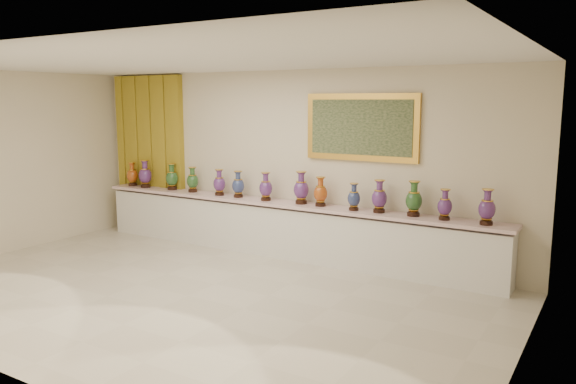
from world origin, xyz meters
name	(u,v)px	position (x,y,z in m)	size (l,w,h in m)	color
ground	(188,296)	(0.00, 0.00, 0.00)	(8.00, 8.00, 0.00)	beige
room	(178,151)	(-2.33, 2.44, 1.60)	(8.00, 8.00, 8.00)	beige
counter	(280,229)	(0.00, 2.27, 0.44)	(7.28, 0.48, 0.90)	white
vase_0	(132,175)	(-3.33, 2.25, 1.10)	(0.22, 0.22, 0.46)	black
vase_1	(145,175)	(-2.97, 2.23, 1.13)	(0.31, 0.31, 0.52)	black
vase_2	(172,178)	(-2.35, 2.28, 1.12)	(0.26, 0.26, 0.48)	black
vase_3	(193,181)	(-1.86, 2.28, 1.10)	(0.27, 0.27, 0.45)	black
vase_4	(219,184)	(-1.23, 2.25, 1.10)	(0.25, 0.25, 0.45)	black
vase_5	(238,186)	(-0.82, 2.25, 1.10)	(0.23, 0.23, 0.45)	black
vase_6	(266,188)	(-0.26, 2.23, 1.11)	(0.23, 0.23, 0.46)	black
vase_7	(301,189)	(0.38, 2.28, 1.13)	(0.28, 0.28, 0.52)	black
vase_8	(321,193)	(0.74, 2.26, 1.11)	(0.27, 0.27, 0.46)	black
vase_9	(354,198)	(1.32, 2.21, 1.08)	(0.19, 0.19, 0.41)	black
vase_10	(379,198)	(1.71, 2.26, 1.12)	(0.26, 0.26, 0.48)	black
vase_11	(414,200)	(2.22, 2.28, 1.12)	(0.27, 0.27, 0.50)	black
vase_12	(445,206)	(2.67, 2.25, 1.09)	(0.20, 0.20, 0.43)	black
vase_13	(487,209)	(3.23, 2.22, 1.11)	(0.23, 0.23, 0.48)	black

